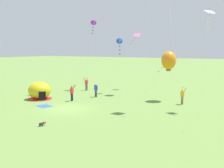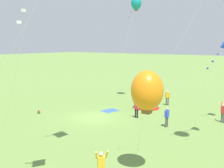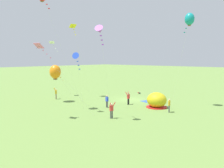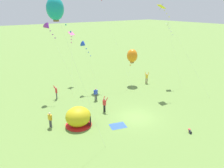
# 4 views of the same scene
# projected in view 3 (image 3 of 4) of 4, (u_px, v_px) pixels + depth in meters

# --- Properties ---
(ground_plane) EXTENTS (300.00, 300.00, 0.00)m
(ground_plane) POSITION_uv_depth(u_px,v_px,m) (130.00, 99.00, 35.88)
(ground_plane) COLOR olive
(popup_tent) EXTENTS (2.81, 2.81, 2.10)m
(popup_tent) POSITION_uv_depth(u_px,v_px,m) (157.00, 100.00, 29.90)
(popup_tent) COLOR gold
(popup_tent) RESTS_ON ground
(picnic_blanket) EXTENTS (2.00, 1.73, 0.01)m
(picnic_blanket) POSITION_uv_depth(u_px,v_px,m) (146.00, 101.00, 34.14)
(picnic_blanket) COLOR #3359A5
(picnic_blanket) RESTS_ON ground
(toddler_crawling) EXTENTS (0.43, 0.54, 0.32)m
(toddler_crawling) POSITION_uv_depth(u_px,v_px,m) (139.00, 93.00, 41.45)
(toddler_crawling) COLOR black
(toddler_crawling) RESTS_ON ground
(person_arms_raised) EXTENTS (0.48, 0.68, 1.89)m
(person_arms_raised) POSITION_uv_depth(u_px,v_px,m) (128.00, 98.00, 31.81)
(person_arms_raised) COLOR black
(person_arms_raised) RESTS_ON ground
(person_with_toddler) EXTENTS (0.59, 0.29, 1.72)m
(person_with_toddler) POSITION_uv_depth(u_px,v_px,m) (107.00, 101.00, 29.84)
(person_with_toddler) COLOR #4C4C51
(person_with_toddler) RESTS_ON ground
(person_watching_sky) EXTENTS (0.36, 0.55, 1.72)m
(person_watching_sky) POSITION_uv_depth(u_px,v_px,m) (169.00, 105.00, 27.18)
(person_watching_sky) COLOR #4C4C51
(person_watching_sky) RESTS_ON ground
(person_near_tent) EXTENTS (0.71, 0.70, 1.89)m
(person_near_tent) POSITION_uv_depth(u_px,v_px,m) (56.00, 93.00, 36.06)
(person_near_tent) COLOR #8C7251
(person_near_tent) RESTS_ON ground
(person_flying_kite) EXTENTS (0.57, 0.69, 1.89)m
(person_flying_kite) POSITION_uv_depth(u_px,v_px,m) (111.00, 110.00, 24.40)
(person_flying_kite) COLOR #4C4C51
(person_flying_kite) RESTS_ON ground
(kite_pink) EXTENTS (3.41, 5.68, 8.36)m
(kite_pink) POSITION_uv_depth(u_px,v_px,m) (41.00, 48.00, 23.21)
(kite_pink) COLOR silver
(kite_pink) RESTS_ON ground
(kite_orange) EXTENTS (3.65, 2.94, 5.73)m
(kite_orange) POSITION_uv_depth(u_px,v_px,m) (55.00, 72.00, 33.20)
(kite_orange) COLOR silver
(kite_orange) RESTS_ON ground
(kite_teal) EXTENTS (3.64, 2.39, 12.74)m
(kite_teal) POSITION_uv_depth(u_px,v_px,m) (190.00, 19.00, 29.04)
(kite_teal) COLOR silver
(kite_teal) RESTS_ON ground
(kite_white) EXTENTS (1.12, 4.39, 9.82)m
(kite_white) POSITION_uv_depth(u_px,v_px,m) (53.00, 45.00, 37.97)
(kite_white) COLOR silver
(kite_white) RESTS_ON ground
(kite_purple) EXTENTS (3.01, 5.11, 10.14)m
(kite_purple) POSITION_uv_depth(u_px,v_px,m) (100.00, 30.00, 22.39)
(kite_purple) COLOR silver
(kite_purple) RESTS_ON ground
(kite_yellow) EXTENTS (4.38, 7.32, 12.51)m
(kite_yellow) POSITION_uv_depth(u_px,v_px,m) (73.00, 28.00, 36.60)
(kite_yellow) COLOR silver
(kite_yellow) RESTS_ON ground
(kite_blue) EXTENTS (1.79, 2.55, 7.45)m
(kite_blue) POSITION_uv_depth(u_px,v_px,m) (76.00, 57.00, 26.47)
(kite_blue) COLOR silver
(kite_blue) RESTS_ON ground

